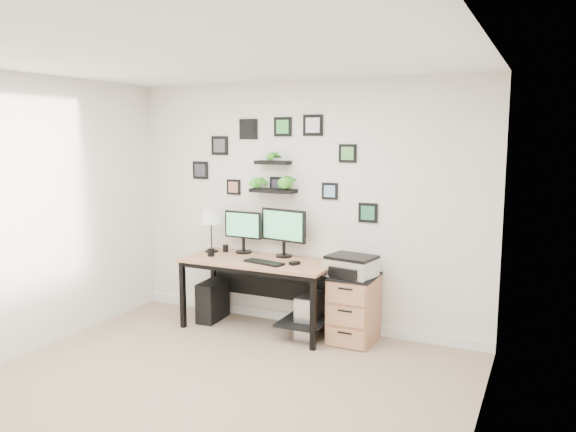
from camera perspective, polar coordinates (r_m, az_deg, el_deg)
The scene contains 14 objects.
room at distance 6.22m, azimuth 1.37°, elevation -10.40°, with size 4.00×4.00×4.00m.
desk at distance 5.91m, azimuth -2.57°, elevation -5.59°, with size 1.60×0.70×0.75m.
monitor_left at distance 6.16m, azimuth -4.58°, elevation -1.30°, with size 0.45×0.18×0.46m.
monitor_right at distance 5.94m, azimuth -0.46°, elevation -1.30°, with size 0.55×0.21×0.51m.
keyboard at distance 5.70m, azimuth -2.45°, elevation -4.73°, with size 0.43×0.14×0.02m, color black.
mouse at distance 5.64m, azimuth 0.68°, elevation -4.82°, with size 0.07×0.10×0.03m, color black.
table_lamp at distance 6.25m, azimuth -7.82°, elevation -0.13°, with size 0.24×0.24×0.48m.
mug at distance 6.08m, azimuth -7.83°, elevation -3.68°, with size 0.07×0.07×0.08m, color black.
pen_cup at distance 6.28m, azimuth -6.36°, elevation -3.28°, with size 0.06×0.06×0.08m, color black.
pc_tower_black at distance 6.35m, azimuth -7.65°, elevation -8.49°, with size 0.19×0.44×0.44m, color black.
pc_tower_grey at distance 5.82m, azimuth 2.26°, elevation -10.00°, with size 0.21×0.45×0.43m.
file_cabinet at distance 5.67m, azimuth 6.70°, elevation -9.31°, with size 0.43×0.53×0.67m.
printer at distance 5.53m, azimuth 6.46°, elevation -5.05°, with size 0.49×0.42×0.20m.
wall_decor at distance 5.98m, azimuth -1.31°, elevation 4.79°, with size 2.20×0.18×1.08m.
Camera 1 is at (2.39, -3.41, 2.04)m, focal length 35.00 mm.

